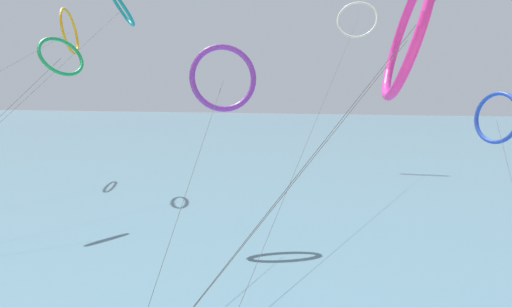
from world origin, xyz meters
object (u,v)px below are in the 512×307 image
object	(u,v)px
kite_ivory	(357,20)
kite_magenta	(407,36)
kite_emerald	(61,56)
kite_violet	(223,78)
kite_teal	(122,8)
kite_cobalt	(497,118)
kite_amber	(69,31)

from	to	relation	value
kite_ivory	kite_magenta	size ratio (longest dim) A/B	3.23
kite_emerald	kite_violet	world-z (taller)	kite_emerald
kite_magenta	kite_violet	xyz separation A→B (m)	(-11.32, 9.14, -1.34)
kite_emerald	kite_violet	bearing A→B (deg)	-69.10
kite_magenta	kite_violet	bearing A→B (deg)	-136.86
kite_emerald	kite_violet	distance (m)	13.35
kite_teal	kite_violet	xyz separation A→B (m)	(15.65, -13.05, -7.57)
kite_ivory	kite_violet	size ratio (longest dim) A/B	2.57
kite_teal	kite_cobalt	bearing A→B (deg)	-132.97
kite_ivory	kite_amber	distance (m)	36.26
kite_teal	kite_violet	bearing A→B (deg)	-163.88
kite_magenta	kite_cobalt	size ratio (longest dim) A/B	0.61
kite_teal	kite_magenta	bearing A→B (deg)	-163.50
kite_emerald	kite_cobalt	xyz separation A→B (m)	(31.83, 7.24, -4.56)
kite_amber	kite_emerald	bearing A→B (deg)	-164.83
kite_ivory	kite_violet	xyz separation A→B (m)	(-6.80, -33.94, -8.60)
kite_emerald	kite_magenta	bearing A→B (deg)	-88.53
kite_emerald	kite_magenta	size ratio (longest dim) A/B	1.05
kite_amber	kite_ivory	bearing A→B (deg)	-82.61
kite_ivory	kite_cobalt	world-z (taller)	kite_ivory
kite_ivory	kite_cobalt	bearing A→B (deg)	-64.84
kite_ivory	kite_cobalt	xyz separation A→B (m)	(11.79, -26.27, -11.43)
kite_ivory	kite_violet	distance (m)	35.67
kite_magenta	kite_teal	xyz separation A→B (m)	(-26.96, 22.19, 6.23)
kite_magenta	kite_teal	world-z (taller)	kite_teal
kite_violet	kite_emerald	bearing A→B (deg)	148.50
kite_magenta	kite_violet	world-z (taller)	kite_magenta
kite_ivory	kite_amber	size ratio (longest dim) A/B	1.29
kite_amber	kite_magenta	bearing A→B (deg)	-146.21
kite_emerald	kite_amber	distance (m)	20.84
kite_emerald	kite_ivory	size ratio (longest dim) A/B	0.33
kite_teal	kite_amber	distance (m)	10.37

